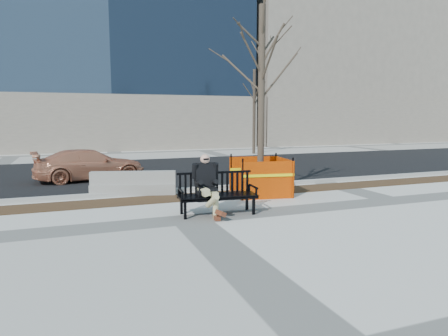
% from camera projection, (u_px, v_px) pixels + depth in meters
% --- Properties ---
extents(ground, '(120.00, 120.00, 0.00)m').
position_uv_depth(ground, '(190.00, 219.00, 9.74)').
color(ground, beige).
rests_on(ground, ground).
extents(mulch_strip, '(40.00, 1.20, 0.02)m').
position_uv_depth(mulch_strip, '(167.00, 199.00, 12.16)').
color(mulch_strip, '#47301C').
rests_on(mulch_strip, ground).
extents(asphalt_street, '(60.00, 10.40, 0.01)m').
position_uv_depth(asphalt_street, '(137.00, 172.00, 17.92)').
color(asphalt_street, black).
rests_on(asphalt_street, ground).
extents(curb, '(60.00, 0.25, 0.12)m').
position_uv_depth(curb, '(161.00, 191.00, 13.03)').
color(curb, '#9E9B93').
rests_on(curb, ground).
extents(building_right, '(20.00, 12.00, 25.00)m').
position_uv_depth(building_right, '(332.00, 14.00, 39.91)').
color(building_right, gray).
rests_on(building_right, ground).
extents(bench, '(2.07, 0.89, 1.08)m').
position_uv_depth(bench, '(217.00, 214.00, 10.23)').
color(bench, black).
rests_on(bench, ground).
extents(seated_man, '(0.74, 1.14, 1.53)m').
position_uv_depth(seated_man, '(206.00, 215.00, 10.21)').
color(seated_man, black).
rests_on(seated_man, ground).
extents(tree_fence, '(2.85, 2.85, 6.24)m').
position_uv_depth(tree_fence, '(260.00, 194.00, 12.83)').
color(tree_fence, '#E94B00').
rests_on(tree_fence, ground).
extents(sedan, '(4.35, 2.26, 1.20)m').
position_uv_depth(sedan, '(91.00, 180.00, 15.71)').
color(sedan, '#BC7252').
rests_on(sedan, ground).
extents(jersey_barrier_left, '(2.70, 1.18, 0.76)m').
position_uv_depth(jersey_barrier_left, '(134.00, 195.00, 12.77)').
color(jersey_barrier_left, gray).
rests_on(jersey_barrier_left, ground).
extents(far_tree_right, '(2.53, 2.53, 5.94)m').
position_uv_depth(far_tree_right, '(254.00, 154.00, 26.74)').
color(far_tree_right, '#3F3328').
rests_on(far_tree_right, ground).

